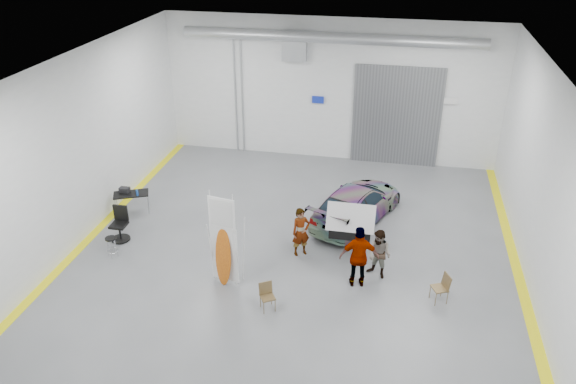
% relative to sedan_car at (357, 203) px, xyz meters
% --- Properties ---
extents(ground, '(16.00, 16.00, 0.00)m').
position_rel_sedan_car_xyz_m(ground, '(-1.73, -2.74, -0.65)').
color(ground, slate).
rests_on(ground, ground).
extents(room_shell, '(14.02, 16.18, 6.01)m').
position_rel_sedan_car_xyz_m(room_shell, '(-1.49, -0.52, 3.43)').
color(room_shell, silver).
rests_on(room_shell, ground).
extents(sedan_car, '(3.35, 4.82, 1.30)m').
position_rel_sedan_car_xyz_m(sedan_car, '(0.00, 0.00, 0.00)').
color(sedan_car, silver).
rests_on(sedan_car, ground).
extents(person_a, '(0.70, 0.64, 1.62)m').
position_rel_sedan_car_xyz_m(person_a, '(-1.51, -2.53, 0.16)').
color(person_a, '#996353').
rests_on(person_a, ground).
extents(person_b, '(0.94, 0.87, 1.55)m').
position_rel_sedan_car_xyz_m(person_b, '(0.96, -3.25, 0.13)').
color(person_b, slate).
rests_on(person_b, ground).
extents(person_c, '(1.19, 0.65, 1.94)m').
position_rel_sedan_car_xyz_m(person_c, '(0.41, -3.80, 0.32)').
color(person_c, '#975832').
rests_on(person_c, ground).
extents(surfboard_display, '(0.84, 0.33, 3.00)m').
position_rel_sedan_car_xyz_m(surfboard_display, '(-3.35, -4.51, 0.57)').
color(surfboard_display, white).
rests_on(surfboard_display, ground).
extents(folding_chair_near, '(0.51, 0.55, 0.79)m').
position_rel_sedan_car_xyz_m(folding_chair_near, '(-1.90, -5.41, -0.40)').
color(folding_chair_near, brown).
rests_on(folding_chair_near, ground).
extents(folding_chair_far, '(0.53, 0.66, 0.86)m').
position_rel_sedan_car_xyz_m(folding_chair_far, '(2.70, -4.10, -0.38)').
color(folding_chair_far, brown).
rests_on(folding_chair_far, ground).
extents(shop_stool, '(0.35, 0.35, 0.69)m').
position_rel_sedan_car_xyz_m(shop_stool, '(-7.29, -3.89, -0.30)').
color(shop_stool, black).
rests_on(shop_stool, ground).
extents(work_table, '(1.35, 1.05, 0.99)m').
position_rel_sedan_car_xyz_m(work_table, '(-7.99, -1.10, 0.12)').
color(work_table, '#9C9FA4').
rests_on(work_table, ground).
extents(office_chair, '(0.62, 0.62, 1.16)m').
position_rel_sedan_car_xyz_m(office_chair, '(-7.50, -2.86, -0.14)').
color(office_chair, black).
rests_on(office_chair, ground).
extents(trunk_lid, '(1.51, 0.92, 0.04)m').
position_rel_sedan_car_xyz_m(trunk_lid, '(0.00, -1.98, 0.67)').
color(trunk_lid, silver).
rests_on(trunk_lid, sedan_car).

